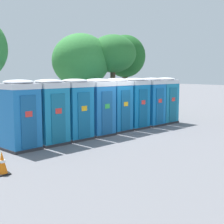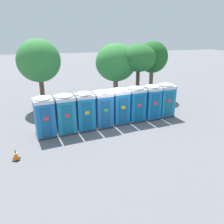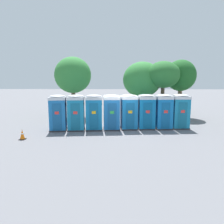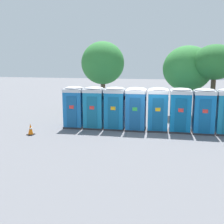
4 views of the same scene
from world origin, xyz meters
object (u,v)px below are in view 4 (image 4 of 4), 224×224
portapotty_3 (136,109)px  portapotty_5 (180,110)px  portapotty_6 (204,111)px  street_tree_2 (215,63)px  street_tree_1 (188,69)px  portapotty_4 (158,109)px  portapotty_2 (115,108)px  traffic_cone (31,129)px  street_tree_0 (103,63)px  portapotty_1 (94,107)px  portapotty_0 (74,107)px

portapotty_3 → portapotty_5: (2.51, 0.33, -0.00)m
portapotty_6 → street_tree_2: size_ratio=0.49×
portapotty_5 → street_tree_1: 5.64m
portapotty_4 → street_tree_2: (3.26, 4.28, 2.69)m
portapotty_3 → portapotty_4: same height
portapotty_2 → portapotty_4: size_ratio=1.00×
street_tree_2 → traffic_cone: bearing=-143.5°
street_tree_0 → street_tree_2: street_tree_0 is taller
portapotty_5 → portapotty_4: bearing=-175.0°
portapotty_2 → traffic_cone: 4.98m
portapotty_1 → portapotty_2: bearing=6.4°
portapotty_2 → portapotty_6: same height
portapotty_1 → street_tree_2: size_ratio=0.49×
portapotty_0 → portapotty_3: 3.80m
portapotty_3 → street_tree_0: street_tree_0 is taller
portapotty_1 → street_tree_1: (5.25, 5.73, 2.26)m
portapotty_2 → portapotty_3: (1.26, 0.09, 0.00)m
portapotty_1 → portapotty_3: size_ratio=1.00×
portapotty_2 → street_tree_1: size_ratio=0.48×
street_tree_1 → portapotty_2: bearing=-125.6°
portapotty_1 → street_tree_0: street_tree_0 is taller
portapotty_6 → street_tree_2: street_tree_2 is taller
portapotty_2 → portapotty_0: bearing=-173.7°
portapotty_6 → street_tree_1: bearing=101.6°
portapotty_0 → portapotty_4: bearing=6.7°
portapotty_0 → street_tree_1: (6.51, 5.86, 2.26)m
portapotty_1 → portapotty_4: 3.80m
portapotty_2 → street_tree_0: size_ratio=0.45×
portapotty_5 → portapotty_1: bearing=-173.6°
portapotty_3 → traffic_cone: bearing=-152.4°
portapotty_0 → portapotty_2: size_ratio=1.00×
portapotty_5 → portapotty_6: 1.27m
portapotty_1 → portapotty_6: size_ratio=1.00×
street_tree_2 → traffic_cone: 12.79m
portapotty_0 → street_tree_2: (8.29, 4.88, 2.69)m
portapotty_0 → street_tree_1: street_tree_1 is taller
portapotty_0 → portapotty_6: bearing=5.7°
portapotty_6 → traffic_cone: (-9.12, -3.18, -0.97)m
portapotty_1 → street_tree_2: 8.90m
portapotty_2 → portapotty_4: same height
street_tree_2 → portapotty_2: bearing=-141.5°
portapotty_5 → portapotty_6: same height
portapotty_5 → traffic_cone: 8.50m
portapotty_3 → portapotty_5: bearing=7.6°
street_tree_2 → street_tree_1: bearing=151.0°
portapotty_1 → street_tree_1: 8.09m
portapotty_6 → street_tree_1: street_tree_1 is taller
portapotty_4 → traffic_cone: bearing=-155.4°
portapotty_1 → street_tree_0: bearing=103.3°
street_tree_0 → street_tree_1: 6.56m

